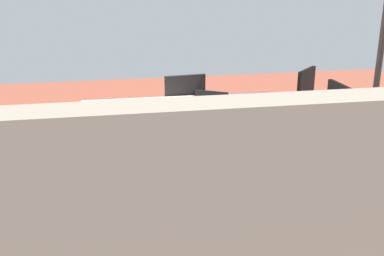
# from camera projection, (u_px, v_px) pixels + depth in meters

# --- Properties ---
(ground_plane) EXTENTS (10.00, 10.00, 0.02)m
(ground_plane) POSITION_uv_depth(u_px,v_px,m) (192.00, 189.00, 4.52)
(ground_plane) COLOR #9E4C38
(dining_table) EXTENTS (2.05, 1.22, 0.77)m
(dining_table) POSITION_uv_depth(u_px,v_px,m) (192.00, 117.00, 4.29)
(dining_table) COLOR silver
(dining_table) RESTS_ON ground_plane
(chair_northeast) EXTENTS (0.59, 0.58, 0.98)m
(chair_northeast) POSITION_uv_depth(u_px,v_px,m) (41.00, 180.00, 3.40)
(chair_northeast) COLOR beige
(chair_northeast) RESTS_ON ground_plane
(chair_north) EXTENTS (0.46, 0.47, 0.98)m
(chair_north) POSITION_uv_depth(u_px,v_px,m) (211.00, 167.00, 3.63)
(chair_north) COLOR beige
(chair_north) RESTS_ON ground_plane
(chair_west) EXTENTS (0.46, 0.46, 0.98)m
(chair_west) POSITION_uv_depth(u_px,v_px,m) (322.00, 127.00, 4.56)
(chair_west) COLOR beige
(chair_west) RESTS_ON ground_plane
(chair_south) EXTENTS (0.47, 0.48, 0.98)m
(chair_south) POSITION_uv_depth(u_px,v_px,m) (182.00, 111.00, 5.10)
(chair_south) COLOR beige
(chair_south) RESTS_ON ground_plane
(chair_southwest) EXTENTS (0.59, 0.59, 0.98)m
(chair_southwest) POSITION_uv_depth(u_px,v_px,m) (292.00, 104.00, 5.35)
(chair_southwest) COLOR beige
(chair_southwest) RESTS_ON ground_plane
(laptop) EXTENTS (0.40, 0.38, 0.21)m
(laptop) POSITION_uv_depth(u_px,v_px,m) (214.00, 106.00, 4.29)
(laptop) COLOR gray
(laptop) RESTS_ON dining_table
(cup) EXTENTS (0.07, 0.07, 0.12)m
(cup) POSITION_uv_depth(u_px,v_px,m) (173.00, 105.00, 4.27)
(cup) COLOR #CC4C33
(cup) RESTS_ON dining_table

